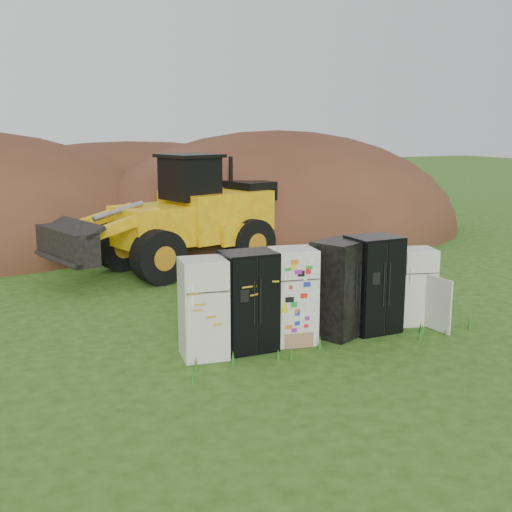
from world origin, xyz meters
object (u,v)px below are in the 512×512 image
at_px(fridge_leftmost, 203,308).
at_px(fridge_black_right, 373,284).
at_px(fridge_sticker, 293,296).
at_px(wheel_loader, 166,214).
at_px(fridge_open_door, 415,286).
at_px(fridge_dark_mid, 339,289).
at_px(fridge_black_side, 248,301).

relative_size(fridge_leftmost, fridge_black_right, 0.93).
bearing_deg(fridge_sticker, wheel_loader, 103.39).
distance_m(fridge_black_right, fridge_open_door, 1.14).
height_order(fridge_sticker, fridge_open_door, fridge_sticker).
height_order(fridge_sticker, fridge_dark_mid, fridge_dark_mid).
height_order(fridge_black_right, fridge_open_door, fridge_black_right).
bearing_deg(fridge_sticker, fridge_black_right, 8.62).
xyz_separation_m(fridge_open_door, wheel_loader, (-3.23, 6.89, 0.86)).
height_order(fridge_black_side, fridge_sticker, fridge_black_side).
distance_m(fridge_leftmost, fridge_dark_mid, 2.85).
relative_size(fridge_sticker, fridge_dark_mid, 0.96).
bearing_deg(fridge_open_door, fridge_dark_mid, -162.92).
xyz_separation_m(fridge_sticker, fridge_black_right, (1.80, -0.07, 0.06)).
bearing_deg(fridge_dark_mid, fridge_sticker, 155.76).
relative_size(fridge_leftmost, wheel_loader, 0.26).
bearing_deg(fridge_leftmost, fridge_black_right, 7.75).
height_order(fridge_leftmost, fridge_dark_mid, fridge_dark_mid).
bearing_deg(fridge_black_side, fridge_sticker, 1.55).
bearing_deg(wheel_loader, fridge_dark_mid, -93.78).
bearing_deg(fridge_black_right, fridge_black_side, 178.61).
relative_size(fridge_sticker, fridge_open_door, 1.15).
height_order(fridge_sticker, wheel_loader, wheel_loader).
bearing_deg(fridge_leftmost, fridge_dark_mid, 8.53).
xyz_separation_m(fridge_black_right, fridge_open_door, (1.12, 0.05, -0.18)).
distance_m(fridge_dark_mid, fridge_open_door, 1.90).
distance_m(fridge_leftmost, fridge_black_right, 3.62).
bearing_deg(fridge_sticker, fridge_open_door, 10.54).
bearing_deg(wheel_loader, fridge_open_door, -79.63).
height_order(fridge_open_door, wheel_loader, wheel_loader).
height_order(fridge_dark_mid, wheel_loader, wheel_loader).
bearing_deg(wheel_loader, fridge_leftmost, -117.17).
height_order(fridge_dark_mid, fridge_open_door, fridge_dark_mid).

